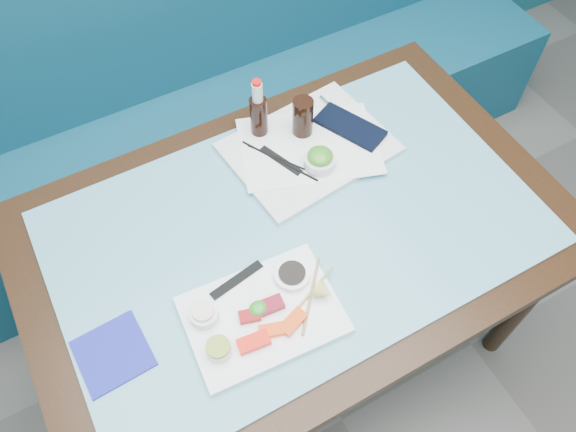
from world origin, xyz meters
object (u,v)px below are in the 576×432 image
cola_glass (303,117)px  cola_bottle_body (259,118)px  dining_table (296,244)px  seaweed_bowl (320,162)px  serving_tray (309,148)px  booth_bench (189,119)px  sashimi_plate (263,315)px  blue_napkin (113,353)px

cola_glass → cola_bottle_body: 0.12m
dining_table → seaweed_bowl: (0.15, 0.13, 0.13)m
serving_tray → cola_bottle_body: (-0.10, 0.11, 0.06)m
dining_table → cola_glass: 0.35m
booth_bench → serving_tray: booth_bench is taller
sashimi_plate → serving_tray: size_ratio=0.80×
booth_bench → seaweed_bowl: bearing=-78.4°
booth_bench → cola_bottle_body: bearing=-83.5°
serving_tray → cola_glass: bearing=73.1°
blue_napkin → sashimi_plate: bearing=-13.6°
booth_bench → serving_tray: 0.76m
cola_bottle_body → booth_bench: bearing=96.5°
sashimi_plate → cola_glass: bearing=54.9°
seaweed_bowl → cola_bottle_body: bearing=114.5°
booth_bench → sashimi_plate: bearing=-100.6°
dining_table → blue_napkin: bearing=-169.3°
booth_bench → blue_napkin: (-0.52, -0.94, 0.39)m
blue_napkin → serving_tray: bearing=24.2°
dining_table → blue_napkin: 0.54m
dining_table → sashimi_plate: 0.28m
dining_table → cola_bottle_body: 0.36m
booth_bench → cola_glass: booth_bench is taller
cola_glass → dining_table: bearing=-122.3°
booth_bench → sashimi_plate: 1.11m
serving_tray → seaweed_bowl: 0.08m
serving_tray → cola_bottle_body: bearing=123.4°
serving_tray → booth_bench: bearing=97.2°
seaweed_bowl → cola_glass: cola_glass is taller
serving_tray → cola_bottle_body: 0.16m
booth_bench → cola_glass: size_ratio=25.16×
booth_bench → cola_bottle_body: size_ratio=21.55×
cola_bottle_body → blue_napkin: size_ratio=0.92×
serving_tray → seaweed_bowl: bearing=-104.2°
dining_table → cola_glass: bearing=57.7°
seaweed_bowl → cola_glass: (0.02, 0.13, 0.04)m
dining_table → sashimi_plate: (-0.19, -0.18, 0.10)m
seaweed_bowl → cola_bottle_body: cola_bottle_body is taller
sashimi_plate → seaweed_bowl: bearing=46.6°
sashimi_plate → blue_napkin: (-0.33, 0.08, -0.01)m
dining_table → blue_napkin: (-0.52, -0.10, 0.09)m
booth_bench → dining_table: bearing=-90.0°
cola_glass → serving_tray: bearing=-100.3°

